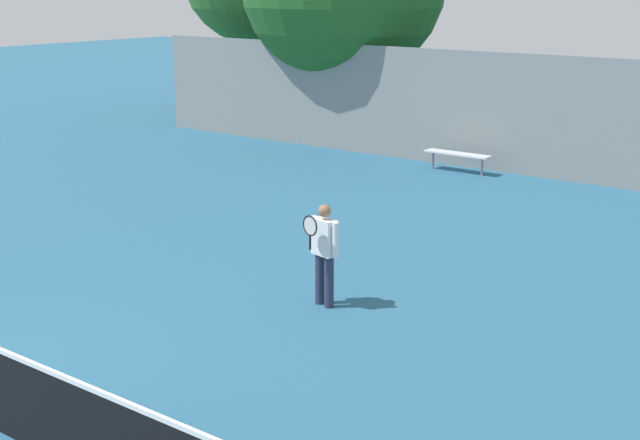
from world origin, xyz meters
name	(u,v)px	position (x,y,z in m)	size (l,w,h in m)	color
tennis_player	(324,249)	(2.01, 5.25, 0.89)	(0.58, 0.45, 1.57)	#282D47
bench_courtside_near	(458,155)	(-1.17, 15.06, 0.45)	(1.78, 0.40, 0.49)	silver
back_fence	(514,114)	(0.00, 15.77, 1.51)	(24.43, 0.06, 3.03)	gray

